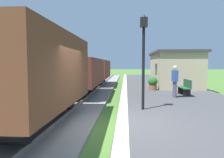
{
  "coord_description": "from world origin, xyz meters",
  "views": [
    {
      "loc": [
        0.5,
        -6.37,
        2.02
      ],
      "look_at": [
        -0.36,
        6.57,
        1.11
      ],
      "focal_mm": 33.56,
      "sensor_mm": 36.0,
      "label": 1
    }
  ],
  "objects_px": {
    "freight_train": "(77,73)",
    "bench_down_platform": "(158,77)",
    "person_waiting": "(175,80)",
    "potted_planter": "(153,83)",
    "station_hut": "(174,69)",
    "lamp_post_near": "(144,44)",
    "tree_field_left": "(32,45)",
    "bench_near_hut": "(185,87)"
  },
  "relations": [
    {
      "from": "freight_train",
      "to": "bench_down_platform",
      "type": "bearing_deg",
      "value": 58.16
    },
    {
      "from": "freight_train",
      "to": "tree_field_left",
      "type": "height_order",
      "value": "tree_field_left"
    },
    {
      "from": "freight_train",
      "to": "lamp_post_near",
      "type": "relative_size",
      "value": 5.24
    },
    {
      "from": "bench_down_platform",
      "to": "tree_field_left",
      "type": "xyz_separation_m",
      "value": [
        -14.19,
        1.18,
        3.53
      ]
    },
    {
      "from": "bench_near_hut",
      "to": "bench_down_platform",
      "type": "height_order",
      "value": "same"
    },
    {
      "from": "station_hut",
      "to": "potted_planter",
      "type": "bearing_deg",
      "value": -126.93
    },
    {
      "from": "tree_field_left",
      "to": "potted_planter",
      "type": "bearing_deg",
      "value": -35.72
    },
    {
      "from": "bench_down_platform",
      "to": "tree_field_left",
      "type": "relative_size",
      "value": 0.24
    },
    {
      "from": "person_waiting",
      "to": "lamp_post_near",
      "type": "bearing_deg",
      "value": 50.18
    },
    {
      "from": "freight_train",
      "to": "potted_planter",
      "type": "height_order",
      "value": "freight_train"
    },
    {
      "from": "station_hut",
      "to": "tree_field_left",
      "type": "relative_size",
      "value": 0.94
    },
    {
      "from": "freight_train",
      "to": "bench_near_hut",
      "type": "distance_m",
      "value": 6.35
    },
    {
      "from": "potted_planter",
      "to": "freight_train",
      "type": "bearing_deg",
      "value": -154.98
    },
    {
      "from": "station_hut",
      "to": "person_waiting",
      "type": "xyz_separation_m",
      "value": [
        -1.28,
        -5.85,
        -0.47
      ]
    },
    {
      "from": "person_waiting",
      "to": "potted_planter",
      "type": "relative_size",
      "value": 1.87
    },
    {
      "from": "bench_down_platform",
      "to": "person_waiting",
      "type": "bearing_deg",
      "value": -94.06
    },
    {
      "from": "freight_train",
      "to": "station_hut",
      "type": "distance_m",
      "value": 8.4
    },
    {
      "from": "station_hut",
      "to": "potted_planter",
      "type": "height_order",
      "value": "station_hut"
    },
    {
      "from": "station_hut",
      "to": "bench_down_platform",
      "type": "bearing_deg",
      "value": 95.49
    },
    {
      "from": "person_waiting",
      "to": "potted_planter",
      "type": "bearing_deg",
      "value": -84.42
    },
    {
      "from": "bench_near_hut",
      "to": "tree_field_left",
      "type": "height_order",
      "value": "tree_field_left"
    },
    {
      "from": "freight_train",
      "to": "lamp_post_near",
      "type": "distance_m",
      "value": 5.54
    },
    {
      "from": "freight_train",
      "to": "bench_near_hut",
      "type": "xyz_separation_m",
      "value": [
        6.3,
        -0.09,
        -0.78
      ]
    },
    {
      "from": "bench_down_platform",
      "to": "potted_planter",
      "type": "bearing_deg",
      "value": -101.0
    },
    {
      "from": "person_waiting",
      "to": "lamp_post_near",
      "type": "distance_m",
      "value": 4.01
    },
    {
      "from": "freight_train",
      "to": "person_waiting",
      "type": "bearing_deg",
      "value": -9.4
    },
    {
      "from": "bench_near_hut",
      "to": "bench_down_platform",
      "type": "distance_m",
      "value": 10.23
    },
    {
      "from": "station_hut",
      "to": "bench_down_platform",
      "type": "distance_m",
      "value": 5.31
    },
    {
      "from": "potted_planter",
      "to": "lamp_post_near",
      "type": "relative_size",
      "value": 0.25
    },
    {
      "from": "bench_down_platform",
      "to": "person_waiting",
      "type": "distance_m",
      "value": 11.09
    },
    {
      "from": "bench_down_platform",
      "to": "station_hut",
      "type": "bearing_deg",
      "value": -84.51
    },
    {
      "from": "bench_down_platform",
      "to": "potted_planter",
      "type": "relative_size",
      "value": 1.64
    },
    {
      "from": "freight_train",
      "to": "bench_down_platform",
      "type": "height_order",
      "value": "freight_train"
    },
    {
      "from": "station_hut",
      "to": "potted_planter",
      "type": "distance_m",
      "value": 3.52
    },
    {
      "from": "bench_down_platform",
      "to": "lamp_post_near",
      "type": "xyz_separation_m",
      "value": [
        -2.72,
        -14.17,
        2.08
      ]
    },
    {
      "from": "lamp_post_near",
      "to": "person_waiting",
      "type": "bearing_deg",
      "value": 58.16
    },
    {
      "from": "station_hut",
      "to": "potted_planter",
      "type": "relative_size",
      "value": 6.33
    },
    {
      "from": "freight_train",
      "to": "bench_down_platform",
      "type": "xyz_separation_m",
      "value": [
        6.3,
        10.14,
        -0.78
      ]
    },
    {
      "from": "person_waiting",
      "to": "potted_planter",
      "type": "distance_m",
      "value": 3.26
    },
    {
      "from": "freight_train",
      "to": "potted_planter",
      "type": "bearing_deg",
      "value": 25.02
    },
    {
      "from": "freight_train",
      "to": "bench_down_platform",
      "type": "distance_m",
      "value": 11.97
    },
    {
      "from": "potted_planter",
      "to": "tree_field_left",
      "type": "xyz_separation_m",
      "value": [
        -12.65,
        9.1,
        3.53
      ]
    }
  ]
}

